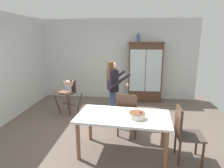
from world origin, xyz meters
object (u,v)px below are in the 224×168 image
Objects in this scene: dining_chair_far_side at (127,112)px; dining_chair_right_end at (184,130)px; adult_person at (113,85)px; dining_table at (123,120)px; ceramic_vase at (138,38)px; high_chair_with_toddler at (68,90)px; china_cabinet at (145,72)px; birthday_cake at (137,115)px.

dining_chair_far_side is 1.00× the size of dining_chair_right_end.
dining_chair_far_side is at bearing -172.63° from adult_person.
dining_table is at bearing 90.36° from dining_chair_far_side.
high_chair_with_toddler is at bearing -145.77° from ceramic_vase.
dining_chair_right_end is (0.98, -0.75, 0.00)m from dining_chair_far_side.
adult_person is at bearing 103.20° from dining_table.
dining_chair_right_end is at bearing -81.90° from china_cabinet.
ceramic_vase is 3.50m from birthday_cake.
ceramic_vase reaches higher than adult_person.
dining_chair_far_side is at bearing 103.36° from birthday_cake.
china_cabinet is 3.31m from dining_chair_right_end.
china_cabinet is 2.59m from dining_chair_far_side.
china_cabinet is at bearing 9.99° from dining_chair_right_end.
dining_table is (1.62, -1.85, -0.01)m from high_chair_with_toddler.
china_cabinet reaches higher than dining_chair_far_side.
dining_chair_right_end is at bearing -5.45° from dining_table.
dining_chair_far_side and dining_chair_right_end have the same top height.
dining_chair_right_end is (0.72, -3.26, -1.52)m from ceramic_vase.
dining_chair_right_end reaches higher than birthday_cake.
dining_chair_far_side is (-0.51, -2.50, -0.43)m from china_cabinet.
birthday_cake is 0.83m from dining_chair_right_end.
ceramic_vase reaches higher than dining_table.
birthday_cake is at bearing 179.89° from adult_person.
adult_person is (-0.63, -1.82, -1.11)m from ceramic_vase.
ceramic_vase is 2.94m from dining_chair_far_side.
birthday_cake is 0.29× the size of dining_chair_right_end.
ceramic_vase is at bearing 55.50° from high_chair_with_toddler.
ceramic_vase reaches higher than dining_chair_right_end.
dining_chair_right_end reaches higher than dining_table.
adult_person reaches higher than dining_chair_far_side.
birthday_cake reaches higher than dining_table.
birthday_cake is (-0.34, -3.25, -0.19)m from china_cabinet.
ceramic_vase is 2.73m from high_chair_with_toddler.
china_cabinet reaches higher than dining_chair_right_end.
dining_chair_far_side reaches higher than high_chair_with_toddler.
china_cabinet is 2.06× the size of high_chair_with_toddler.
adult_person is 1.55m from birthday_cake.
adult_person is 0.89m from dining_chair_far_side.
birthday_cake is at bearing 91.85° from dining_chair_right_end.
ceramic_vase is at bearing 88.68° from birthday_cake.
dining_chair_right_end is at bearing -157.93° from adult_person.
dining_chair_far_side is (1.68, -1.19, -0.10)m from high_chair_with_toddler.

